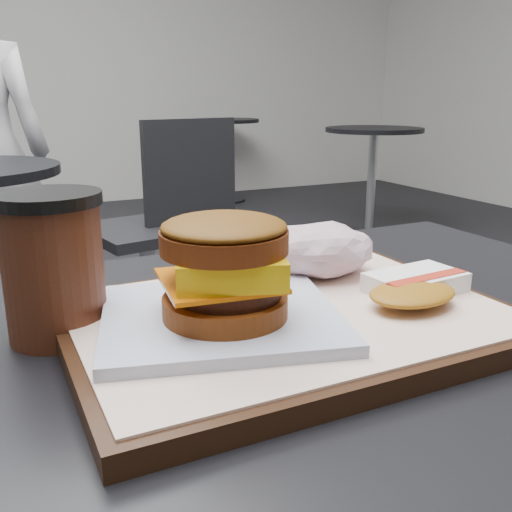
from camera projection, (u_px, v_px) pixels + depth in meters
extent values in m
cube|color=black|center=(316.00, 350.00, 0.51)|extent=(0.80, 0.60, 0.04)
cube|color=black|center=(288.00, 321.00, 0.50)|extent=(0.38, 0.28, 0.02)
cube|color=silver|center=(288.00, 310.00, 0.50)|extent=(0.36, 0.26, 0.00)
cube|color=silver|center=(221.00, 317.00, 0.47)|extent=(0.23, 0.21, 0.01)
cylinder|color=brown|center=(225.00, 306.00, 0.45)|extent=(0.12, 0.12, 0.02)
cylinder|color=black|center=(227.00, 289.00, 0.45)|extent=(0.11, 0.11, 0.01)
cube|color=#DD6607|center=(219.00, 281.00, 0.45)|extent=(0.10, 0.10, 0.00)
cube|color=yellow|center=(229.00, 265.00, 0.44)|extent=(0.10, 0.10, 0.02)
cylinder|color=#662C0E|center=(224.00, 241.00, 0.44)|extent=(0.12, 0.12, 0.02)
ellipsoid|color=brown|center=(224.00, 226.00, 0.44)|extent=(0.12, 0.12, 0.02)
cube|color=white|center=(416.00, 282.00, 0.54)|extent=(0.09, 0.06, 0.02)
cube|color=#B52818|center=(427.00, 277.00, 0.53)|extent=(0.09, 0.02, 0.00)
ellipsoid|color=#B6791D|center=(412.00, 293.00, 0.50)|extent=(0.09, 0.07, 0.01)
cylinder|color=#3F1B0F|center=(54.00, 271.00, 0.48)|extent=(0.08, 0.08, 0.12)
cylinder|color=black|center=(46.00, 199.00, 0.46)|extent=(0.09, 0.09, 0.01)
cylinder|color=#ADADB2|center=(149.00, 289.00, 2.27)|extent=(0.06, 0.06, 0.44)
cube|color=black|center=(146.00, 231.00, 2.21)|extent=(0.49, 0.49, 0.04)
cube|color=black|center=(190.00, 171.00, 2.23)|extent=(0.40, 0.10, 0.40)
cylinder|color=black|center=(368.00, 234.00, 4.06)|extent=(0.40, 0.40, 0.02)
cylinder|color=#A5A5AA|center=(371.00, 183.00, 3.96)|extent=(0.06, 0.06, 0.70)
cylinder|color=black|center=(374.00, 130.00, 3.86)|extent=(0.66, 0.66, 0.03)
cylinder|color=black|center=(224.00, 200.00, 5.36)|extent=(0.40, 0.40, 0.02)
cylinder|color=#A5A5AA|center=(223.00, 161.00, 5.26)|extent=(0.06, 0.06, 0.70)
cylinder|color=black|center=(223.00, 121.00, 5.16)|extent=(0.66, 0.66, 0.03)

